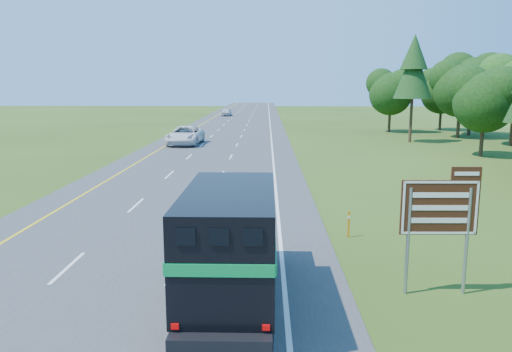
# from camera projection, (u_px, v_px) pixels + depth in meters

# --- Properties ---
(road) EXTENTS (15.00, 260.00, 0.04)m
(road) POSITION_uv_depth(u_px,v_px,m) (222.00, 142.00, 55.33)
(road) COLOR #38383A
(road) RESTS_ON ground
(lane_markings) EXTENTS (11.15, 260.00, 0.01)m
(lane_markings) POSITION_uv_depth(u_px,v_px,m) (222.00, 142.00, 55.32)
(lane_markings) COLOR yellow
(lane_markings) RESTS_ON road
(horse_truck) EXTENTS (2.48, 7.67, 3.39)m
(horse_truck) POSITION_uv_depth(u_px,v_px,m) (231.00, 240.00, 14.06)
(horse_truck) COLOR black
(horse_truck) RESTS_ON road
(white_suv) EXTENTS (3.44, 7.06, 1.93)m
(white_suv) POSITION_uv_depth(u_px,v_px,m) (185.00, 135.00, 52.52)
(white_suv) COLOR silver
(white_suv) RESTS_ON road
(far_car) EXTENTS (2.03, 4.63, 1.55)m
(far_car) POSITION_uv_depth(u_px,v_px,m) (227.00, 112.00, 102.70)
(far_car) COLOR silver
(far_car) RESTS_ON road
(exit_sign) EXTENTS (2.28, 0.14, 3.86)m
(exit_sign) POSITION_uv_depth(u_px,v_px,m) (441.00, 213.00, 14.52)
(exit_sign) COLOR gray
(exit_sign) RESTS_ON ground
(delineator) EXTENTS (0.09, 0.05, 1.10)m
(delineator) POSITION_uv_depth(u_px,v_px,m) (349.00, 223.00, 20.44)
(delineator) COLOR orange
(delineator) RESTS_ON ground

